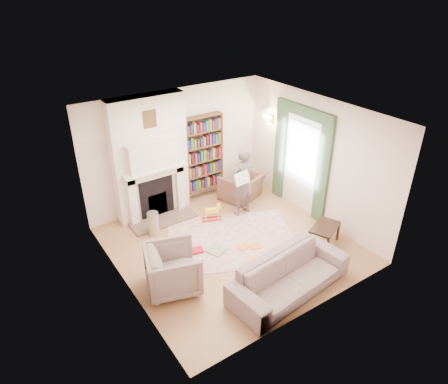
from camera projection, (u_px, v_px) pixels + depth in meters
floor at (231, 245)px, 8.32m from camera, size 4.50×4.50×0.00m
ceiling at (232, 115)px, 6.98m from camera, size 4.50×4.50×0.00m
wall_back at (176, 148)px, 9.29m from camera, size 4.50×0.00×4.50m
wall_front at (316, 244)px, 6.01m from camera, size 4.50×0.00×4.50m
wall_left at (119, 221)px, 6.55m from camera, size 0.00×4.50×4.50m
wall_right at (315, 159)px, 8.75m from camera, size 0.00×4.50×4.50m
fireplace at (150, 159)px, 8.78m from camera, size 1.70×0.58×2.80m
bookcase at (203, 153)px, 9.62m from camera, size 1.00×0.24×1.85m
window at (302, 151)px, 9.01m from camera, size 0.02×0.90×1.30m
curtain_left at (323, 173)px, 8.60m from camera, size 0.07×0.32×2.40m
curtain_right at (280, 152)px, 9.62m from camera, size 0.07×0.32×2.40m
pelmet at (305, 112)px, 8.54m from camera, size 0.09×1.70×0.24m
wall_sconce at (265, 121)px, 9.49m from camera, size 0.20×0.24×0.24m
rug at (231, 240)px, 8.48m from camera, size 3.26×2.95×0.01m
armchair_reading at (242, 186)px, 9.94m from camera, size 1.22×1.15×0.64m
armchair_left at (173, 269)px, 7.00m from camera, size 1.15×1.13×0.84m
sofa at (289, 275)px, 6.99m from camera, size 2.39×1.15×0.67m
man_reading at (242, 182)px, 9.04m from camera, size 0.65×0.46×1.66m
newspaper at (242, 178)px, 8.71m from camera, size 0.41×0.16×0.27m
coffee_table at (324, 235)px, 8.24m from camera, size 0.82×0.69×0.45m
paraffin_heater at (154, 224)px, 8.53m from camera, size 0.28×0.28×0.55m
rocking_horse at (212, 212)px, 9.07m from camera, size 0.50×0.35×0.41m
board_game at (217, 250)px, 8.13m from camera, size 0.45×0.45×0.03m
game_box_lid at (195, 251)px, 8.09m from camera, size 0.34×0.27×0.05m
comic_annuals at (250, 251)px, 8.12m from camera, size 0.57×0.71×0.02m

